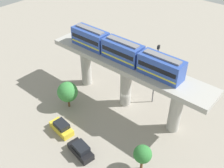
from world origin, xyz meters
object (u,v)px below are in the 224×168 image
object	(u,v)px
tree_near_viaduct	(143,154)
parked_car_black	(81,150)
parked_car_yellow	(62,128)
train	(122,51)
signal_post	(155,73)
tree_mid_lot	(68,92)

from	to	relation	value
tree_near_viaduct	parked_car_black	bearing A→B (deg)	-66.54
parked_car_black	parked_car_yellow	distance (m)	5.50
train	parked_car_black	world-z (taller)	train
train	signal_post	distance (m)	6.78
parked_car_yellow	tree_near_viaduct	world-z (taller)	tree_near_viaduct
signal_post	parked_car_black	bearing A→B (deg)	-4.92
parked_car_black	tree_near_viaduct	xyz separation A→B (m)	(-3.45, 7.95, 2.27)
signal_post	train	bearing A→B (deg)	-51.68
parked_car_black	parked_car_yellow	xyz separation A→B (m)	(-1.11, -5.39, 0.00)
train	tree_near_viaduct	distance (m)	15.94
train	tree_mid_lot	bearing A→B (deg)	-40.60
train	signal_post	xyz separation A→B (m)	(-3.40, 4.30, -3.99)
signal_post	parked_car_yellow	bearing A→B (deg)	-24.32
train	parked_car_yellow	distance (m)	15.10
parked_car_yellow	tree_mid_lot	size ratio (longest dim) A/B	0.90
parked_car_black	parked_car_yellow	size ratio (longest dim) A/B	1.01
parked_car_black	signal_post	distance (m)	17.02
tree_near_viaduct	tree_mid_lot	distance (m)	16.98
parked_car_black	tree_near_viaduct	world-z (taller)	tree_near_viaduct
parked_car_yellow	signal_post	world-z (taller)	signal_post
parked_car_yellow	signal_post	size ratio (longest dim) A/B	0.39
train	parked_car_black	bearing A→B (deg)	12.95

